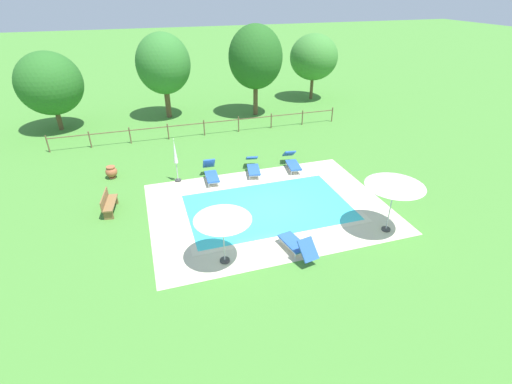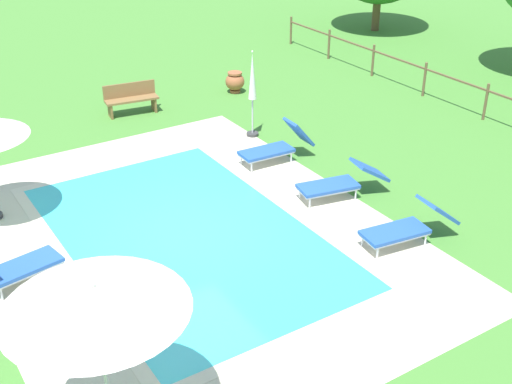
{
  "view_description": "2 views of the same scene",
  "coord_description": "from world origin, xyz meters",
  "px_view_note": "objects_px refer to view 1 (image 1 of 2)",
  "views": [
    {
      "loc": [
        -4.89,
        -13.54,
        8.86
      ],
      "look_at": [
        -0.43,
        0.5,
        0.6
      ],
      "focal_mm": 26.27,
      "sensor_mm": 36.0,
      "label": 1
    },
    {
      "loc": [
        10.33,
        -4.95,
        6.95
      ],
      "look_at": [
        0.19,
        1.54,
        0.61
      ],
      "focal_mm": 46.89,
      "sensor_mm": 36.0,
      "label": 2
    }
  ],
  "objects_px": {
    "sun_lounger_north_near_steps": "(253,166)",
    "wooden_bench_lawn_side": "(108,203)",
    "patio_umbrella_closed_row_west": "(175,156)",
    "patio_umbrella_open_by_bench": "(222,214)",
    "tree_centre": "(256,57)",
    "sun_lounger_north_mid": "(292,162)",
    "sun_lounger_north_far": "(211,173)",
    "terracotta_urn_near_fence": "(111,172)",
    "patio_umbrella_open_foreground": "(396,182)",
    "sun_lounger_north_end": "(297,245)",
    "tree_east_mid": "(314,57)",
    "tree_far_west": "(163,64)",
    "tree_west_mid": "(50,84)"
  },
  "relations": [
    {
      "from": "patio_umbrella_closed_row_west",
      "to": "patio_umbrella_open_foreground",
      "type": "bearing_deg",
      "value": -42.68
    },
    {
      "from": "sun_lounger_north_near_steps",
      "to": "tree_far_west",
      "type": "relative_size",
      "value": 0.36
    },
    {
      "from": "wooden_bench_lawn_side",
      "to": "tree_east_mid",
      "type": "distance_m",
      "value": 21.8
    },
    {
      "from": "patio_umbrella_open_foreground",
      "to": "tree_far_west",
      "type": "xyz_separation_m",
      "value": [
        -6.81,
        17.73,
        1.63
      ]
    },
    {
      "from": "patio_umbrella_open_foreground",
      "to": "tree_west_mid",
      "type": "distance_m",
      "value": 22.33
    },
    {
      "from": "sun_lounger_north_near_steps",
      "to": "sun_lounger_north_mid",
      "type": "relative_size",
      "value": 1.03
    },
    {
      "from": "wooden_bench_lawn_side",
      "to": "tree_centre",
      "type": "xyz_separation_m",
      "value": [
        10.38,
        11.44,
        3.71
      ]
    },
    {
      "from": "patio_umbrella_open_foreground",
      "to": "tree_far_west",
      "type": "relative_size",
      "value": 0.41
    },
    {
      "from": "terracotta_urn_near_fence",
      "to": "tree_far_west",
      "type": "distance_m",
      "value": 10.76
    },
    {
      "from": "sun_lounger_north_mid",
      "to": "sun_lounger_north_far",
      "type": "height_order",
      "value": "sun_lounger_north_far"
    },
    {
      "from": "patio_umbrella_open_foreground",
      "to": "terracotta_urn_near_fence",
      "type": "relative_size",
      "value": 3.77
    },
    {
      "from": "sun_lounger_north_far",
      "to": "tree_west_mid",
      "type": "xyz_separation_m",
      "value": [
        -8.33,
        10.6,
        2.72
      ]
    },
    {
      "from": "sun_lounger_north_end",
      "to": "patio_umbrella_open_foreground",
      "type": "bearing_deg",
      "value": 3.7
    },
    {
      "from": "tree_west_mid",
      "to": "sun_lounger_north_far",
      "type": "bearing_deg",
      "value": -51.84
    },
    {
      "from": "sun_lounger_north_near_steps",
      "to": "wooden_bench_lawn_side",
      "type": "xyz_separation_m",
      "value": [
        -7.19,
        -1.81,
        0.1
      ]
    },
    {
      "from": "sun_lounger_north_far",
      "to": "wooden_bench_lawn_side",
      "type": "xyz_separation_m",
      "value": [
        -4.9,
        -1.66,
        0.07
      ]
    },
    {
      "from": "sun_lounger_north_end",
      "to": "tree_far_west",
      "type": "distance_m",
      "value": 18.53
    },
    {
      "from": "sun_lounger_north_far",
      "to": "sun_lounger_north_mid",
      "type": "bearing_deg",
      "value": 0.4
    },
    {
      "from": "sun_lounger_north_near_steps",
      "to": "patio_umbrella_open_foreground",
      "type": "height_order",
      "value": "patio_umbrella_open_foreground"
    },
    {
      "from": "patio_umbrella_open_foreground",
      "to": "wooden_bench_lawn_side",
      "type": "height_order",
      "value": "patio_umbrella_open_foreground"
    },
    {
      "from": "sun_lounger_north_near_steps",
      "to": "sun_lounger_north_end",
      "type": "relative_size",
      "value": 1.06
    },
    {
      "from": "sun_lounger_north_mid",
      "to": "patio_umbrella_open_foreground",
      "type": "bearing_deg",
      "value": -77.86
    },
    {
      "from": "sun_lounger_north_end",
      "to": "tree_east_mid",
      "type": "distance_m",
      "value": 21.8
    },
    {
      "from": "sun_lounger_north_near_steps",
      "to": "terracotta_urn_near_fence",
      "type": "relative_size",
      "value": 3.28
    },
    {
      "from": "sun_lounger_north_mid",
      "to": "patio_umbrella_open_foreground",
      "type": "xyz_separation_m",
      "value": [
        1.42,
        -6.62,
        1.84
      ]
    },
    {
      "from": "tree_centre",
      "to": "patio_umbrella_closed_row_west",
      "type": "bearing_deg",
      "value": -127.18
    },
    {
      "from": "patio_umbrella_open_by_bench",
      "to": "tree_centre",
      "type": "bearing_deg",
      "value": 68.74
    },
    {
      "from": "patio_umbrella_open_foreground",
      "to": "sun_lounger_north_end",
      "type": "bearing_deg",
      "value": -176.3
    },
    {
      "from": "tree_far_west",
      "to": "patio_umbrella_open_by_bench",
      "type": "bearing_deg",
      "value": -89.79
    },
    {
      "from": "patio_umbrella_open_by_bench",
      "to": "terracotta_urn_near_fence",
      "type": "relative_size",
      "value": 3.57
    },
    {
      "from": "sun_lounger_north_mid",
      "to": "patio_umbrella_open_by_bench",
      "type": "relative_size",
      "value": 0.89
    },
    {
      "from": "sun_lounger_north_mid",
      "to": "patio_umbrella_closed_row_west",
      "type": "distance_m",
      "value": 6.22
    },
    {
      "from": "wooden_bench_lawn_side",
      "to": "patio_umbrella_closed_row_west",
      "type": "bearing_deg",
      "value": 32.12
    },
    {
      "from": "sun_lounger_north_far",
      "to": "tree_centre",
      "type": "distance_m",
      "value": 11.83
    },
    {
      "from": "patio_umbrella_closed_row_west",
      "to": "tree_far_west",
      "type": "distance_m",
      "value": 11.07
    },
    {
      "from": "patio_umbrella_closed_row_west",
      "to": "sun_lounger_north_near_steps",
      "type": "bearing_deg",
      "value": -3.34
    },
    {
      "from": "patio_umbrella_open_by_bench",
      "to": "tree_east_mid",
      "type": "xyz_separation_m",
      "value": [
        12.26,
        19.0,
        1.43
      ]
    },
    {
      "from": "sun_lounger_north_end",
      "to": "wooden_bench_lawn_side",
      "type": "relative_size",
      "value": 1.29
    },
    {
      "from": "patio_umbrella_closed_row_west",
      "to": "tree_far_west",
      "type": "xyz_separation_m",
      "value": [
        0.74,
        10.77,
        2.44
      ]
    },
    {
      "from": "sun_lounger_north_near_steps",
      "to": "tree_east_mid",
      "type": "xyz_separation_m",
      "value": [
        9.11,
        12.35,
        3.1
      ]
    },
    {
      "from": "tree_west_mid",
      "to": "tree_east_mid",
      "type": "distance_m",
      "value": 19.83
    },
    {
      "from": "patio_umbrella_open_foreground",
      "to": "tree_centre",
      "type": "bearing_deg",
      "value": 91.46
    },
    {
      "from": "patio_umbrella_open_by_bench",
      "to": "terracotta_urn_near_fence",
      "type": "xyz_separation_m",
      "value": [
        -4.0,
        8.26,
        -1.68
      ]
    },
    {
      "from": "tree_west_mid",
      "to": "tree_east_mid",
      "type": "xyz_separation_m",
      "value": [
        19.73,
        1.9,
        0.35
      ]
    },
    {
      "from": "sun_lounger_north_mid",
      "to": "patio_umbrella_open_foreground",
      "type": "height_order",
      "value": "patio_umbrella_open_foreground"
    },
    {
      "from": "sun_lounger_north_near_steps",
      "to": "patio_umbrella_closed_row_west",
      "type": "bearing_deg",
      "value": 176.66
    },
    {
      "from": "wooden_bench_lawn_side",
      "to": "sun_lounger_north_far",
      "type": "bearing_deg",
      "value": 18.76
    },
    {
      "from": "wooden_bench_lawn_side",
      "to": "tree_west_mid",
      "type": "relative_size",
      "value": 0.3
    },
    {
      "from": "sun_lounger_north_mid",
      "to": "sun_lounger_north_far",
      "type": "xyz_separation_m",
      "value": [
        -4.47,
        -0.03,
        0.02
      ]
    },
    {
      "from": "tree_east_mid",
      "to": "wooden_bench_lawn_side",
      "type": "bearing_deg",
      "value": -139.02
    }
  ]
}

